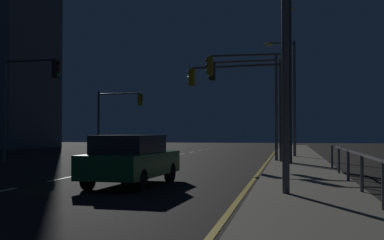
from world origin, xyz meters
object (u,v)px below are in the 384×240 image
Objects in this scene: traffic_light_overhead_east at (118,109)px; traffic_light_near_left at (247,87)px; traffic_light_far_center at (27,88)px; street_lamp_mid_block at (301,16)px; street_lamp_far_end at (290,87)px; car at (131,159)px; traffic_light_mid_left at (238,89)px; street_lamp_corner at (290,65)px; traffic_light_near_right at (250,83)px.

traffic_light_overhead_east is 15.71m from traffic_light_near_left.
street_lamp_mid_block is at bearing -39.55° from traffic_light_far_center.
street_lamp_mid_block reaches higher than traffic_light_near_left.
traffic_light_overhead_east is at bearing 156.01° from street_lamp_far_end.
car is 6.66m from street_lamp_mid_block.
car is 0.90× the size of traffic_light_overhead_east.
traffic_light_near_left is at bearing 12.46° from traffic_light_far_center.
street_lamp_corner is (2.74, -1.96, 1.00)m from traffic_light_mid_left.
car is 12.44m from traffic_light_mid_left.
traffic_light_mid_left is at bearing -129.04° from traffic_light_near_left.
traffic_light_near_right is 16.91m from traffic_light_overhead_east.
traffic_light_far_center is at bearing -91.56° from traffic_light_overhead_east.
traffic_light_near_right is at bearing -108.11° from street_lamp_far_end.
traffic_light_overhead_east is 14.94m from street_lamp_far_end.
traffic_light_near_right is 2.43m from street_lamp_corner.
traffic_light_far_center reaches higher than car.
traffic_light_near_left is (-0.27, 1.41, -0.09)m from traffic_light_near_right.
traffic_light_far_center is at bearing -152.08° from street_lamp_far_end.
street_lamp_mid_block is (14.26, -11.77, 0.56)m from traffic_light_far_center.
street_lamp_corner reaches higher than traffic_light_far_center.
car is 0.61× the size of street_lamp_far_end.
traffic_light_near_right is 6.58m from street_lamp_far_end.
traffic_light_near_left is at bearing 50.96° from traffic_light_mid_left.
car is 0.79× the size of traffic_light_near_left.
street_lamp_corner reaches higher than car.
car is 11.82m from traffic_light_near_right.
street_lamp_corner reaches higher than street_lamp_far_end.
street_lamp_far_end is (13.62, -6.06, 0.99)m from traffic_light_overhead_east.
street_lamp_corner reaches higher than street_lamp_mid_block.
street_lamp_mid_block is (2.31, -12.94, 0.40)m from traffic_light_near_right.
traffic_light_near_right is 1.00× the size of traffic_light_far_center.
traffic_light_far_center is at bearing -167.54° from traffic_light_near_left.
street_lamp_far_end is at bearing 89.99° from street_lamp_corner.
street_lamp_mid_block is at bearing -79.79° from traffic_light_near_left.
traffic_light_near_left is at bearing -43.94° from traffic_light_overhead_east.
traffic_light_overhead_east is (-11.58, 12.30, -0.66)m from traffic_light_near_right.
traffic_light_far_center is at bearing -169.67° from traffic_light_mid_left.
car is at bearing 158.91° from street_lamp_mid_block.
traffic_light_near_left is 14.59m from street_lamp_mid_block.
street_lamp_corner is 1.11× the size of street_lamp_mid_block.
street_lamp_far_end is 7.33m from street_lamp_corner.
traffic_light_mid_left reaches higher than traffic_light_overhead_east.
traffic_light_near_left is 0.77× the size of street_lamp_far_end.
street_lamp_corner reaches higher than traffic_light_mid_left.
traffic_light_near_right is (2.81, 10.97, 3.39)m from car.
traffic_light_overhead_east is at bearing 133.26° from traffic_light_near_right.
street_lamp_far_end is at bearing 27.92° from traffic_light_far_center.
traffic_light_near_left reaches higher than traffic_light_overhead_east.
car is 0.78× the size of traffic_light_far_center.
traffic_light_mid_left is 0.70m from traffic_light_near_left.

